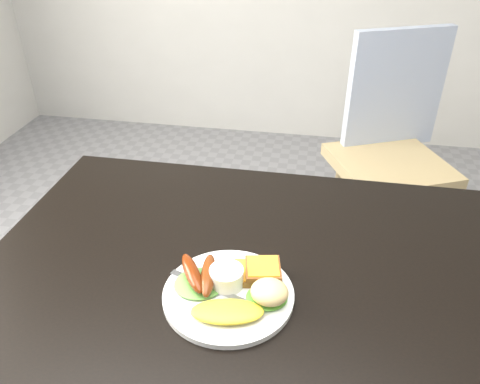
# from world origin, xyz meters

# --- Properties ---
(dining_table) EXTENTS (1.20, 0.80, 0.04)m
(dining_table) POSITION_xyz_m (0.00, 0.00, 0.73)
(dining_table) COLOR black
(dining_table) RESTS_ON ground
(dining_chair) EXTENTS (0.55, 0.55, 0.05)m
(dining_chair) POSITION_xyz_m (0.34, 1.05, 0.45)
(dining_chair) COLOR tan
(dining_chair) RESTS_ON ground
(person) EXTENTS (0.54, 0.41, 1.36)m
(person) POSITION_xyz_m (0.04, 0.45, 0.68)
(person) COLOR navy
(person) RESTS_ON ground
(plate) EXTENTS (0.24, 0.24, 0.01)m
(plate) POSITION_xyz_m (-0.09, -0.07, 0.76)
(plate) COLOR white
(plate) RESTS_ON dining_table
(lettuce_left) EXTENTS (0.12, 0.11, 0.01)m
(lettuce_left) POSITION_xyz_m (-0.14, -0.06, 0.77)
(lettuce_left) COLOR #448D34
(lettuce_left) RESTS_ON plate
(lettuce_right) EXTENTS (0.08, 0.08, 0.01)m
(lettuce_right) POSITION_xyz_m (-0.02, -0.07, 0.77)
(lettuce_right) COLOR #309225
(lettuce_right) RESTS_ON plate
(omelette) EXTENTS (0.13, 0.08, 0.02)m
(omelette) POSITION_xyz_m (-0.08, -0.12, 0.77)
(omelette) COLOR yellow
(omelette) RESTS_ON plate
(sausage_a) EXTENTS (0.08, 0.11, 0.03)m
(sausage_a) POSITION_xyz_m (-0.16, -0.05, 0.78)
(sausage_a) COLOR #662F0F
(sausage_a) RESTS_ON lettuce_left
(sausage_b) EXTENTS (0.04, 0.11, 0.03)m
(sausage_b) POSITION_xyz_m (-0.13, -0.05, 0.78)
(sausage_b) COLOR brown
(sausage_b) RESTS_ON lettuce_left
(ramekin) EXTENTS (0.07, 0.07, 0.04)m
(ramekin) POSITION_xyz_m (-0.10, -0.05, 0.78)
(ramekin) COLOR white
(ramekin) RESTS_ON plate
(toast_a) EXTENTS (0.08, 0.08, 0.01)m
(toast_a) POSITION_xyz_m (-0.06, -0.02, 0.77)
(toast_a) COLOR #995729
(toast_a) RESTS_ON plate
(toast_b) EXTENTS (0.08, 0.08, 0.01)m
(toast_b) POSITION_xyz_m (-0.03, -0.02, 0.78)
(toast_b) COLOR brown
(toast_b) RESTS_ON toast_a
(potato_salad) EXTENTS (0.07, 0.07, 0.04)m
(potato_salad) POSITION_xyz_m (-0.01, -0.08, 0.79)
(potato_salad) COLOR beige
(potato_salad) RESTS_ON lettuce_right
(fork) EXTENTS (0.16, 0.07, 0.00)m
(fork) POSITION_xyz_m (-0.13, -0.06, 0.76)
(fork) COLOR #ADAFB7
(fork) RESTS_ON plate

